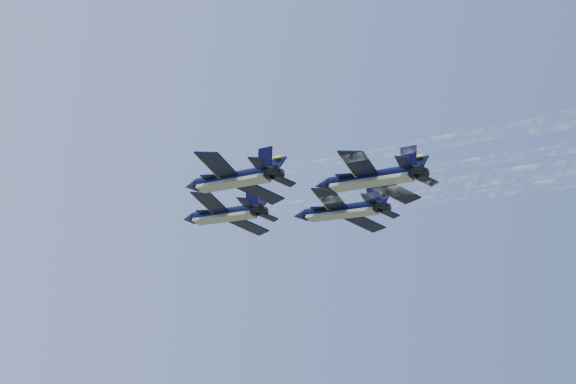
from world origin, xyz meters
name	(u,v)px	position (x,y,z in m)	size (l,w,h in m)	color
jet_lead	(223,215)	(-3.85, 14.49, 104.86)	(11.02, 15.51, 4.41)	black
jet_left	(232,180)	(-9.01, 0.32, 104.86)	(11.02, 15.51, 4.41)	black
jet_right	(340,211)	(8.04, 6.41, 104.86)	(11.02, 15.51, 4.41)	black
jet_slot	(369,179)	(3.84, -6.74, 104.86)	(11.02, 15.51, 4.41)	black
smoke_trail_lead	(563,125)	(10.34, -28.33, 104.89)	(20.13, 56.48, 2.36)	white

